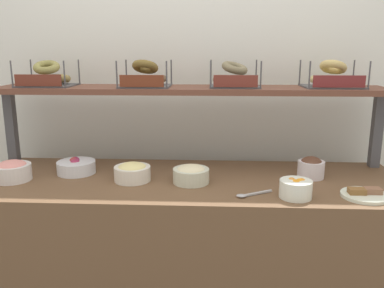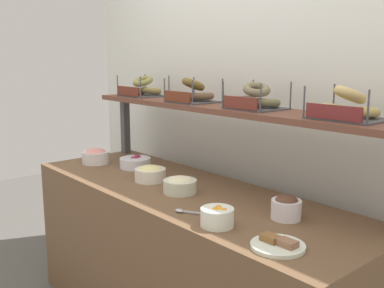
# 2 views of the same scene
# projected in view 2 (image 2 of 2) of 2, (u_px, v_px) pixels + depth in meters

# --- Properties ---
(back_wall) EXTENTS (3.33, 0.06, 2.40)m
(back_wall) POSITION_uv_depth(u_px,v_px,m) (256.00, 116.00, 2.65)
(back_wall) COLOR white
(back_wall) RESTS_ON ground_plane
(deli_counter) EXTENTS (2.13, 0.70, 0.85)m
(deli_counter) POSITION_uv_depth(u_px,v_px,m) (185.00, 264.00, 2.45)
(deli_counter) COLOR brown
(deli_counter) RESTS_ON ground_plane
(shelf_riser_left) EXTENTS (0.05, 0.05, 0.40)m
(shelf_riser_left) POSITION_uv_depth(u_px,v_px,m) (125.00, 126.00, 3.25)
(shelf_riser_left) COLOR #4C4C51
(shelf_riser_left) RESTS_ON deli_counter
(upper_shelf) EXTENTS (2.09, 0.32, 0.03)m
(upper_shelf) POSITION_uv_depth(u_px,v_px,m) (222.00, 108.00, 2.46)
(upper_shelf) COLOR brown
(upper_shelf) RESTS_ON shelf_riser_left
(bowl_beet_salad) EXTENTS (0.20, 0.20, 0.08)m
(bowl_beet_salad) POSITION_uv_depth(u_px,v_px,m) (135.00, 162.00, 2.84)
(bowl_beet_salad) COLOR white
(bowl_beet_salad) RESTS_ON deli_counter
(bowl_egg_salad) EXTENTS (0.18, 0.18, 0.09)m
(bowl_egg_salad) POSITION_uv_depth(u_px,v_px,m) (150.00, 173.00, 2.53)
(bowl_egg_salad) COLOR white
(bowl_egg_salad) RESTS_ON deli_counter
(bowl_lox_spread) EXTENTS (0.18, 0.18, 0.10)m
(bowl_lox_spread) POSITION_uv_depth(u_px,v_px,m) (96.00, 156.00, 2.95)
(bowl_lox_spread) COLOR white
(bowl_lox_spread) RESTS_ON deli_counter
(bowl_potato_salad) EXTENTS (0.17, 0.17, 0.09)m
(bowl_potato_salad) POSITION_uv_depth(u_px,v_px,m) (180.00, 185.00, 2.31)
(bowl_potato_salad) COLOR silver
(bowl_potato_salad) RESTS_ON deli_counter
(bowl_fruit_salad) EXTENTS (0.14, 0.14, 0.08)m
(bowl_fruit_salad) POSITION_uv_depth(u_px,v_px,m) (217.00, 216.00, 1.85)
(bowl_fruit_salad) COLOR white
(bowl_fruit_salad) RESTS_ON deli_counter
(bowl_chocolate_spread) EXTENTS (0.13, 0.13, 0.11)m
(bowl_chocolate_spread) POSITION_uv_depth(u_px,v_px,m) (286.00, 207.00, 1.93)
(bowl_chocolate_spread) COLOR white
(bowl_chocolate_spread) RESTS_ON deli_counter
(serving_plate_white) EXTENTS (0.20, 0.20, 0.04)m
(serving_plate_white) POSITION_uv_depth(u_px,v_px,m) (278.00, 245.00, 1.65)
(serving_plate_white) COLOR white
(serving_plate_white) RESTS_ON deli_counter
(serving_spoon_near_plate) EXTENTS (0.16, 0.10, 0.01)m
(serving_spoon_near_plate) POSITION_uv_depth(u_px,v_px,m) (188.00, 212.00, 2.01)
(serving_spoon_near_plate) COLOR #B7B7BC
(serving_spoon_near_plate) RESTS_ON deli_counter
(bagel_basket_everything) EXTENTS (0.29, 0.25, 0.14)m
(bagel_basket_everything) POSITION_uv_depth(u_px,v_px,m) (143.00, 89.00, 3.04)
(bagel_basket_everything) COLOR #4C4C51
(bagel_basket_everything) RESTS_ON upper_shelf
(bagel_basket_cinnamon_raisin) EXTENTS (0.28, 0.26, 0.15)m
(bagel_basket_cinnamon_raisin) POSITION_uv_depth(u_px,v_px,m) (193.00, 94.00, 2.62)
(bagel_basket_cinnamon_raisin) COLOR #4C4C51
(bagel_basket_cinnamon_raisin) RESTS_ON upper_shelf
(bagel_basket_poppy) EXTENTS (0.28, 0.26, 0.14)m
(bagel_basket_poppy) POSITION_uv_depth(u_px,v_px,m) (256.00, 100.00, 2.28)
(bagel_basket_poppy) COLOR #4C4C51
(bagel_basket_poppy) RESTS_ON upper_shelf
(bagel_basket_plain) EXTENTS (0.30, 0.24, 0.15)m
(bagel_basket_plain) POSITION_uv_depth(u_px,v_px,m) (348.00, 108.00, 1.90)
(bagel_basket_plain) COLOR #4C4C51
(bagel_basket_plain) RESTS_ON upper_shelf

